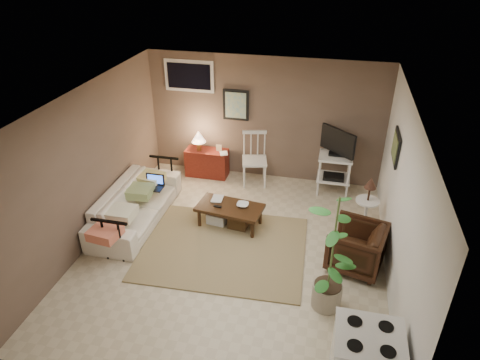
% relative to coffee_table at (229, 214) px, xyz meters
% --- Properties ---
extents(floor, '(5.00, 5.00, 0.00)m').
position_rel_coffee_table_xyz_m(floor, '(0.23, -0.64, -0.23)').
color(floor, '#C1B293').
rests_on(floor, ground).
extents(art_back, '(0.50, 0.03, 0.60)m').
position_rel_coffee_table_xyz_m(art_back, '(-0.32, 1.84, 1.22)').
color(art_back, black).
extents(art_right, '(0.03, 0.60, 0.45)m').
position_rel_coffee_table_xyz_m(art_right, '(2.45, 0.41, 1.29)').
color(art_right, black).
extents(window, '(0.96, 0.03, 0.60)m').
position_rel_coffee_table_xyz_m(window, '(-1.22, 1.84, 1.72)').
color(window, silver).
extents(rug, '(2.58, 2.11, 0.02)m').
position_rel_coffee_table_xyz_m(rug, '(0.06, -0.61, -0.21)').
color(rug, '#9C895B').
rests_on(rug, floor).
extents(coffee_table, '(1.13, 0.68, 0.41)m').
position_rel_coffee_table_xyz_m(coffee_table, '(0.00, 0.00, 0.00)').
color(coffee_table, '#361D0E').
rests_on(coffee_table, floor).
extents(sofa, '(0.62, 2.13, 0.83)m').
position_rel_coffee_table_xyz_m(sofa, '(-1.57, -0.19, 0.19)').
color(sofa, white).
rests_on(sofa, floor).
extents(sofa_pillows, '(0.41, 2.03, 0.14)m').
position_rel_coffee_table_xyz_m(sofa_pillows, '(-1.52, -0.44, 0.29)').
color(sofa_pillows, beige).
rests_on(sofa_pillows, sofa).
extents(sofa_end_rails, '(0.57, 2.13, 0.72)m').
position_rel_coffee_table_xyz_m(sofa_end_rails, '(-1.45, -0.19, 0.13)').
color(sofa_end_rails, black).
rests_on(sofa_end_rails, floor).
extents(laptop, '(0.33, 0.24, 0.22)m').
position_rel_coffee_table_xyz_m(laptop, '(-1.37, 0.17, 0.31)').
color(laptop, black).
rests_on(laptop, sofa).
extents(red_console, '(0.83, 0.37, 0.96)m').
position_rel_coffee_table_xyz_m(red_console, '(-0.88, 1.60, 0.11)').
color(red_console, maroon).
rests_on(red_console, floor).
extents(spindle_chair, '(0.56, 0.56, 1.02)m').
position_rel_coffee_table_xyz_m(spindle_chair, '(0.11, 1.52, 0.25)').
color(spindle_chair, silver).
rests_on(spindle_chair, floor).
extents(tv_stand, '(0.61, 0.54, 1.28)m').
position_rel_coffee_table_xyz_m(tv_stand, '(1.63, 1.49, 0.45)').
color(tv_stand, silver).
rests_on(tv_stand, floor).
extents(side_table, '(0.37, 0.37, 1.00)m').
position_rel_coffee_table_xyz_m(side_table, '(2.18, 0.34, 0.39)').
color(side_table, silver).
rests_on(side_table, floor).
extents(armchair, '(0.85, 0.88, 0.76)m').
position_rel_coffee_table_xyz_m(armchair, '(2.02, -0.57, 0.15)').
color(armchair, black).
rests_on(armchair, floor).
extents(potted_plant, '(0.42, 0.42, 1.70)m').
position_rel_coffee_table_xyz_m(potted_plant, '(1.67, -1.45, 0.68)').
color(potted_plant, gray).
rests_on(potted_plant, floor).
extents(bowl, '(0.20, 0.05, 0.20)m').
position_rel_coffee_table_xyz_m(bowl, '(0.21, 0.05, 0.26)').
color(bowl, '#361D0E').
rests_on(bowl, coffee_table).
extents(book_table, '(0.18, 0.03, 0.25)m').
position_rel_coffee_table_xyz_m(book_table, '(-0.34, 0.16, 0.28)').
color(book_table, '#361D0E').
rests_on(book_table, coffee_table).
extents(book_console, '(0.14, 0.07, 0.20)m').
position_rel_coffee_table_xyz_m(book_console, '(-0.56, 1.49, 0.43)').
color(book_console, '#361D0E').
rests_on(book_console, red_console).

